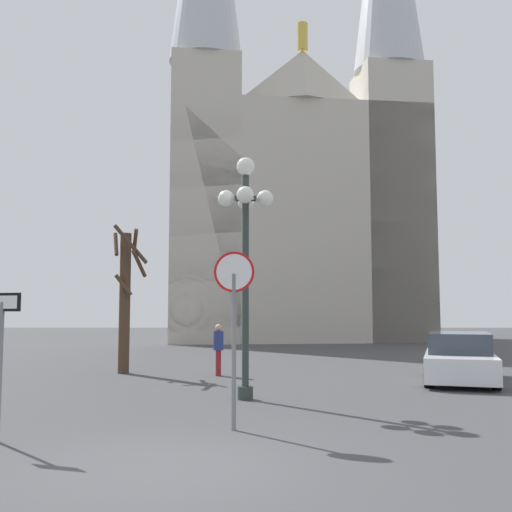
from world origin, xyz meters
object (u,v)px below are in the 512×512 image
(street_lamp, at_px, (246,231))
(pedestrian_walking, at_px, (218,345))
(cathedral, at_px, (293,172))
(bare_tree, at_px, (125,296))
(one_way_arrow_sign, at_px, (1,344))
(stop_sign, at_px, (234,306))
(parked_car_near_white, at_px, (459,358))

(street_lamp, distance_m, pedestrian_walking, 5.79)
(street_lamp, bearing_deg, cathedral, 84.41)
(bare_tree, bearing_deg, street_lamp, -53.72)
(cathedral, bearing_deg, street_lamp, -95.59)
(street_lamp, xyz_separation_m, pedestrian_walking, (-0.96, 4.89, -2.95))
(cathedral, xyz_separation_m, one_way_arrow_sign, (-6.41, -31.38, -10.19))
(stop_sign, relative_size, parked_car_near_white, 0.63)
(street_lamp, distance_m, parked_car_near_white, 7.72)
(one_way_arrow_sign, relative_size, pedestrian_walking, 1.45)
(one_way_arrow_sign, bearing_deg, parked_car_near_white, 38.49)
(stop_sign, xyz_separation_m, bare_tree, (-3.96, 9.03, 0.37))
(one_way_arrow_sign, relative_size, street_lamp, 0.41)
(one_way_arrow_sign, xyz_separation_m, bare_tree, (-0.31, 9.96, 0.98))
(stop_sign, bearing_deg, parked_car_near_white, 48.08)
(parked_car_near_white, bearing_deg, stop_sign, -131.92)
(pedestrian_walking, bearing_deg, street_lamp, -78.83)
(one_way_arrow_sign, bearing_deg, stop_sign, 14.25)
(cathedral, height_order, pedestrian_walking, cathedral)
(street_lamp, height_order, bare_tree, street_lamp)
(pedestrian_walking, bearing_deg, cathedral, 80.73)
(bare_tree, bearing_deg, cathedral, 72.58)
(pedestrian_walking, bearing_deg, bare_tree, 167.88)
(street_lamp, height_order, parked_car_near_white, street_lamp)
(pedestrian_walking, bearing_deg, stop_sign, -84.21)
(parked_car_near_white, bearing_deg, bare_tree, 168.24)
(cathedral, height_order, bare_tree, cathedral)
(street_lamp, distance_m, bare_tree, 7.04)
(cathedral, height_order, stop_sign, cathedral)
(street_lamp, height_order, pedestrian_walking, street_lamp)
(street_lamp, relative_size, pedestrian_walking, 3.53)
(bare_tree, relative_size, parked_car_near_white, 0.97)
(cathedral, bearing_deg, parked_car_near_white, -81.65)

